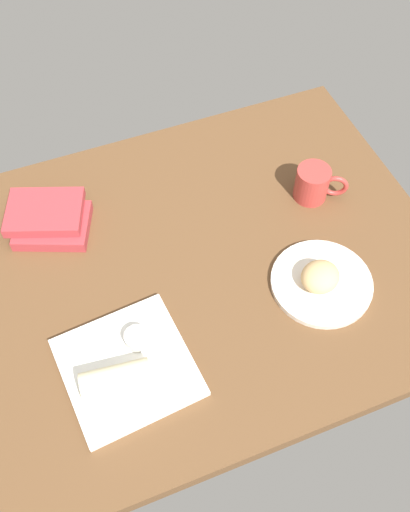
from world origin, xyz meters
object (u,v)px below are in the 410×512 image
breakfast_wrap (116,380)px  sauce_cup (137,338)px  round_plate (321,283)px  scone_pastry (320,277)px  book_stack (49,219)px  square_plate (127,367)px  coffee_mug (314,183)px

breakfast_wrap → sauce_cup: bearing=146.4°
round_plate → scone_pastry: 3.63cm
breakfast_wrap → book_stack: size_ratio=0.62×
square_plate → coffee_mug: size_ratio=2.09×
square_plate → breakfast_wrap: bearing=49.8°
breakfast_wrap → book_stack: 46.08cm
round_plate → coffee_mug: size_ratio=1.89×
breakfast_wrap → book_stack: bearing=-169.3°
round_plate → breakfast_wrap: breakfast_wrap is taller
scone_pastry → square_plate: size_ratio=0.35×
square_plate → coffee_mug: coffee_mug is taller
scone_pastry → coffee_mug: 27.05cm
square_plate → coffee_mug: bearing=-153.8°
square_plate → book_stack: 42.93cm
sauce_cup → coffee_mug: coffee_mug is taller
book_stack → coffee_mug: size_ratio=1.82×
round_plate → scone_pastry: bearing=10.7°
book_stack → coffee_mug: (-63.21, 14.41, 1.79)cm
square_plate → book_stack: book_stack is taller
round_plate → book_stack: 65.81cm
scone_pastry → square_plate: 45.98cm
round_plate → book_stack: book_stack is taller
scone_pastry → round_plate: bearing=-169.3°
square_plate → scone_pastry: bearing=-175.8°
breakfast_wrap → book_stack: breakfast_wrap is taller
square_plate → breakfast_wrap: (2.96, 3.50, 3.76)cm
breakfast_wrap → square_plate: bearing=146.4°
round_plate → square_plate: (46.80, 3.59, 0.10)cm
round_plate → sauce_cup: sauce_cup is taller
breakfast_wrap → coffee_mug: coffee_mug is taller
square_plate → breakfast_wrap: size_ratio=1.85×
coffee_mug → scone_pastry: bearing=65.6°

